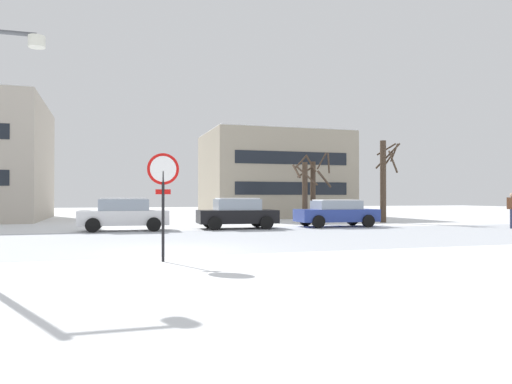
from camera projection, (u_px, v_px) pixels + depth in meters
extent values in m
plane|color=white|center=(174.00, 252.00, 13.74)|extent=(120.00, 120.00, 0.00)
cube|color=#B7BCC4|center=(160.00, 241.00, 17.35)|extent=(80.00, 9.56, 0.00)
cylinder|color=black|center=(163.00, 216.00, 11.74)|extent=(0.07, 0.09, 2.18)
cylinder|color=red|center=(163.00, 169.00, 11.75)|extent=(0.76, 0.06, 0.76)
cylinder|color=white|center=(163.00, 169.00, 11.74)|extent=(0.62, 0.06, 0.62)
cube|color=red|center=(163.00, 192.00, 11.74)|extent=(0.36, 0.04, 0.12)
cylinder|color=white|center=(163.00, 167.00, 11.76)|extent=(0.42, 0.05, 0.42)
cylinder|color=#4C4F54|center=(0.00, 32.00, 10.53)|extent=(1.45, 0.10, 0.10)
cylinder|color=silver|center=(37.00, 42.00, 10.74)|extent=(0.36, 0.36, 0.25)
cube|color=white|center=(124.00, 218.00, 22.39)|extent=(4.07, 1.91, 0.66)
cube|color=#8C99A8|center=(124.00, 205.00, 22.40)|extent=(2.27, 1.69, 0.51)
cube|color=white|center=(124.00, 199.00, 22.40)|extent=(2.06, 1.56, 0.06)
cylinder|color=black|center=(152.00, 222.00, 23.57)|extent=(0.65, 0.25, 0.64)
cylinder|color=black|center=(154.00, 224.00, 21.85)|extent=(0.65, 0.25, 0.64)
cylinder|color=black|center=(96.00, 223.00, 22.92)|extent=(0.65, 0.25, 0.64)
cylinder|color=black|center=(93.00, 225.00, 21.21)|extent=(0.65, 0.25, 0.64)
cube|color=black|center=(237.00, 217.00, 23.88)|extent=(3.91, 1.96, 0.64)
cube|color=#8C99A8|center=(237.00, 205.00, 23.88)|extent=(2.18, 1.74, 0.53)
cube|color=white|center=(237.00, 198.00, 23.89)|extent=(1.98, 1.60, 0.06)
cylinder|color=black|center=(257.00, 221.00, 25.07)|extent=(0.65, 0.25, 0.64)
cylinder|color=black|center=(267.00, 223.00, 23.30)|extent=(0.65, 0.25, 0.64)
cylinder|color=black|center=(209.00, 221.00, 24.45)|extent=(0.65, 0.25, 0.64)
cylinder|color=black|center=(215.00, 223.00, 22.68)|extent=(0.65, 0.25, 0.64)
cube|color=#283D93|center=(336.00, 215.00, 25.43)|extent=(4.24, 2.00, 0.64)
cube|color=#8C99A8|center=(336.00, 205.00, 25.43)|extent=(2.36, 1.77, 0.44)
cube|color=white|center=(336.00, 200.00, 25.43)|extent=(2.15, 1.63, 0.06)
cylinder|color=black|center=(352.00, 219.00, 26.65)|extent=(0.65, 0.25, 0.64)
cylinder|color=black|center=(368.00, 221.00, 24.87)|extent=(0.65, 0.25, 0.64)
cylinder|color=black|center=(306.00, 220.00, 25.98)|extent=(0.65, 0.25, 0.64)
cylinder|color=black|center=(319.00, 222.00, 24.19)|extent=(0.65, 0.25, 0.64)
cylinder|color=#2D334C|center=(511.00, 219.00, 23.92)|extent=(0.14, 0.14, 0.94)
cube|color=#59331E|center=(512.00, 203.00, 24.10)|extent=(0.35, 0.45, 0.58)
sphere|color=tan|center=(512.00, 195.00, 24.11)|extent=(0.22, 0.22, 0.22)
cylinder|color=#423326|center=(383.00, 182.00, 29.53)|extent=(0.36, 0.36, 4.96)
cylinder|color=#423326|center=(388.00, 156.00, 30.16)|extent=(1.05, 1.35, 1.54)
cylinder|color=#423326|center=(386.00, 149.00, 30.03)|extent=(0.84, 1.02, 0.71)
cylinder|color=#423326|center=(387.00, 162.00, 29.84)|extent=(0.53, 0.89, 1.14)
cylinder|color=#423326|center=(394.00, 153.00, 29.55)|extent=(0.48, 1.38, 0.99)
cylinder|color=#423326|center=(393.00, 162.00, 29.16)|extent=(1.16, 0.88, 1.28)
cylinder|color=#423326|center=(305.00, 193.00, 28.30)|extent=(0.32, 0.32, 3.57)
cylinder|color=#423326|center=(296.00, 171.00, 28.16)|extent=(0.13, 1.12, 0.85)
cylinder|color=#423326|center=(305.00, 172.00, 28.74)|extent=(0.88, 0.42, 0.67)
cylinder|color=#423326|center=(307.00, 175.00, 27.69)|extent=(1.30, 0.41, 1.17)
cylinder|color=#423326|center=(301.00, 162.00, 28.66)|extent=(0.86, 0.31, 0.83)
cylinder|color=#423326|center=(313.00, 192.00, 28.84)|extent=(0.31, 0.31, 3.63)
cylinder|color=#423326|center=(329.00, 163.00, 28.69)|extent=(0.96, 1.72, 1.10)
cylinder|color=#423326|center=(322.00, 161.00, 29.05)|extent=(0.13, 1.20, 0.94)
cylinder|color=#423326|center=(311.00, 163.00, 28.59)|extent=(0.57, 0.60, 1.07)
cylinder|color=#423326|center=(324.00, 179.00, 28.41)|extent=(1.33, 1.04, 0.96)
cube|color=#9E937F|center=(274.00, 176.00, 38.28)|extent=(10.50, 8.10, 6.44)
cube|color=white|center=(274.00, 134.00, 38.31)|extent=(10.29, 7.94, 0.10)
cube|color=black|center=(293.00, 188.00, 34.38)|extent=(8.40, 0.04, 0.90)
cube|color=black|center=(293.00, 158.00, 34.40)|extent=(8.40, 0.04, 0.90)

